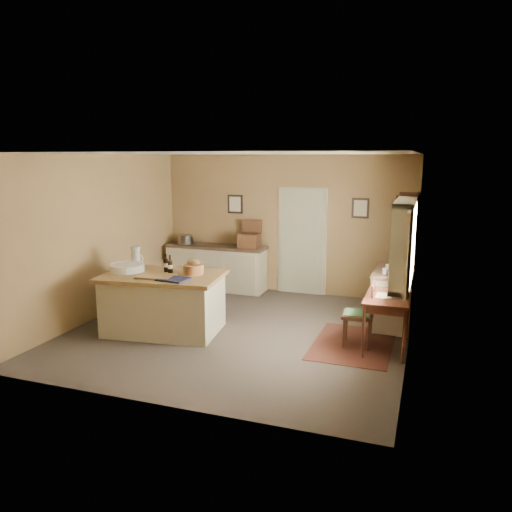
{
  "coord_description": "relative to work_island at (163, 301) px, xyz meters",
  "views": [
    {
      "loc": [
        2.68,
        -6.88,
        2.64
      ],
      "look_at": [
        0.18,
        0.24,
        1.15
      ],
      "focal_mm": 35.0,
      "sensor_mm": 36.0,
      "label": 1
    }
  ],
  "objects": [
    {
      "name": "ground",
      "position": [
        1.1,
        0.41,
        -0.48
      ],
      "size": [
        5.0,
        5.0,
        0.0
      ],
      "primitive_type": "plane",
      "color": "#4A3F38",
      "rests_on": "ground"
    },
    {
      "name": "wall_back",
      "position": [
        1.1,
        2.91,
        0.87
      ],
      "size": [
        5.0,
        0.1,
        2.7
      ],
      "primitive_type": "cube",
      "color": "olive",
      "rests_on": "ground"
    },
    {
      "name": "wall_front",
      "position": [
        1.1,
        -2.09,
        0.87
      ],
      "size": [
        5.0,
        0.1,
        2.7
      ],
      "primitive_type": "cube",
      "color": "olive",
      "rests_on": "ground"
    },
    {
      "name": "wall_left",
      "position": [
        -1.4,
        0.41,
        0.87
      ],
      "size": [
        0.1,
        5.0,
        2.7
      ],
      "primitive_type": "cube",
      "color": "olive",
      "rests_on": "ground"
    },
    {
      "name": "wall_right",
      "position": [
        3.6,
        0.41,
        0.87
      ],
      "size": [
        0.1,
        5.0,
        2.7
      ],
      "primitive_type": "cube",
      "color": "olive",
      "rests_on": "ground"
    },
    {
      "name": "ceiling",
      "position": [
        1.1,
        0.41,
        2.22
      ],
      "size": [
        5.0,
        5.0,
        0.0
      ],
      "primitive_type": "plane",
      "color": "silver",
      "rests_on": "wall_back"
    },
    {
      "name": "door",
      "position": [
        1.45,
        2.88,
        0.57
      ],
      "size": [
        0.97,
        0.06,
        2.11
      ],
      "primitive_type": "cube",
      "color": "#AFB495",
      "rests_on": "ground"
    },
    {
      "name": "framed_prints",
      "position": [
        1.3,
        2.88,
        1.24
      ],
      "size": [
        2.82,
        0.02,
        0.38
      ],
      "color": "black",
      "rests_on": "ground"
    },
    {
      "name": "window",
      "position": [
        3.53,
        0.21,
        1.07
      ],
      "size": [
        0.25,
        1.99,
        1.12
      ],
      "color": "beige",
      "rests_on": "ground"
    },
    {
      "name": "work_island",
      "position": [
        0.0,
        0.0,
        0.0
      ],
      "size": [
        1.92,
        1.38,
        1.2
      ],
      "rotation": [
        0.0,
        0.0,
        0.12
      ],
      "color": "beige",
      "rests_on": "ground"
    },
    {
      "name": "sideboard",
      "position": [
        -0.24,
        2.61,
        -0.0
      ],
      "size": [
        2.03,
        0.58,
        1.18
      ],
      "color": "beige",
      "rests_on": "ground"
    },
    {
      "name": "rug",
      "position": [
        2.85,
        0.4,
        -0.48
      ],
      "size": [
        1.12,
        1.61,
        0.01
      ],
      "primitive_type": "cube",
      "rotation": [
        0.0,
        0.0,
        -0.01
      ],
      "color": "#471C17",
      "rests_on": "ground"
    },
    {
      "name": "writing_desk",
      "position": [
        3.3,
        0.4,
        0.19
      ],
      "size": [
        0.6,
        0.98,
        0.82
      ],
      "color": "#3E1C14",
      "rests_on": "ground"
    },
    {
      "name": "desk_chair",
      "position": [
        2.91,
        0.38,
        -0.03
      ],
      "size": [
        0.44,
        0.44,
        0.91
      ],
      "primitive_type": null,
      "rotation": [
        0.0,
        0.0,
        0.05
      ],
      "color": "black",
      "rests_on": "ground"
    },
    {
      "name": "right_cabinet",
      "position": [
        3.3,
        1.46,
        -0.02
      ],
      "size": [
        0.61,
        1.1,
        0.99
      ],
      "color": "beige",
      "rests_on": "ground"
    },
    {
      "name": "shelving_unit",
      "position": [
        3.46,
        2.41,
        0.54
      ],
      "size": [
        0.35,
        0.92,
        2.04
      ],
      "color": "black",
      "rests_on": "ground"
    }
  ]
}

